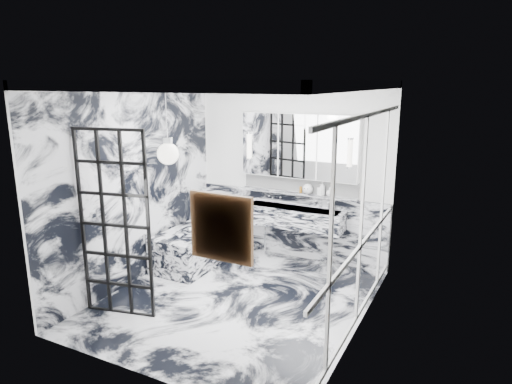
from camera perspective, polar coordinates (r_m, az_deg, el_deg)
The scene contains 25 objects.
floor at distance 6.17m, azimuth -2.41°, elevation -13.23°, with size 3.60×3.60×0.00m, color silver.
ceiling at distance 5.50m, azimuth -2.71°, elevation 13.77°, with size 3.60×3.60×0.00m, color white.
wall_back at distance 7.26m, azimuth 4.44°, elevation 2.60°, with size 3.60×3.60×0.00m, color white.
wall_front at distance 4.27m, azimuth -14.55°, elevation -5.80°, with size 3.60×3.60×0.00m, color white.
wall_left at distance 6.59m, azimuth -14.77°, elevation 1.05°, with size 3.60×3.60×0.00m, color white.
wall_right at distance 5.11m, azimuth 13.31°, elevation -2.50°, with size 3.60×3.60×0.00m, color white.
marble_clad_back at distance 7.45m, azimuth 4.25°, elevation -4.05°, with size 3.18×0.05×1.05m, color silver.
marble_clad_left at distance 6.59m, azimuth -14.64°, elevation 0.52°, with size 0.02×3.56×2.68m, color silver.
panel_molding at distance 5.14m, azimuth 13.03°, elevation -3.54°, with size 0.03×3.40×2.30m, color white.
soap_bottle_a at distance 7.03m, azimuth 8.30°, elevation 0.43°, with size 0.08×0.08×0.21m, color #8C5919.
soap_bottle_b at distance 7.04m, azimuth 8.11°, elevation 0.32°, with size 0.08×0.08×0.18m, color #4C4C51.
soap_bottle_c at distance 7.00m, azimuth 9.22°, elevation 0.04°, with size 0.11×0.11×0.14m, color silver.
face_pot at distance 7.11m, azimuth 6.49°, elevation 0.39°, with size 0.16×0.16×0.16m, color white.
amber_bottle at distance 7.16m, azimuth 5.61°, elevation 0.29°, with size 0.04×0.04×0.10m, color #8C5919.
flower_vase at distance 6.54m, azimuth -7.69°, elevation -5.93°, with size 0.08×0.08×0.12m, color silver.
crittall_door at distance 5.66m, azimuth -17.25°, elevation -3.99°, with size 0.88×0.04×2.26m, color black, non-canonical shape.
artwork at distance 3.73m, azimuth -4.36°, elevation -4.46°, with size 0.47×0.05×0.47m, color #BE4F13.
pendant_light at distance 4.74m, azimuth -10.95°, elevation 4.70°, with size 0.22×0.22×0.22m, color white.
trough_sink at distance 7.14m, azimuth 4.70°, elevation -3.13°, with size 1.60×0.45×0.30m, color silver.
ledge at distance 7.20m, azimuth 5.25°, elevation -0.19°, with size 1.90×0.14×0.04m, color silver.
subway_tile at distance 7.23m, azimuth 5.46°, elevation 0.95°, with size 1.90×0.03×0.23m, color white.
mirror_cabinet at distance 7.06m, azimuth 5.40°, elevation 5.73°, with size 1.90×0.16×1.00m, color white.
sconce_left at distance 7.32m, azimuth -0.89°, elevation 5.75°, with size 0.07×0.07×0.40m, color white.
sconce_right at distance 6.72m, azimuth 11.62°, elevation 4.76°, with size 0.07×0.07×0.40m, color white.
bathtub at distance 7.33m, azimuth -7.07°, elevation -6.50°, with size 0.75×1.65×0.55m, color silver.
Camera 1 is at (2.71, -4.79, 2.79)m, focal length 32.00 mm.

